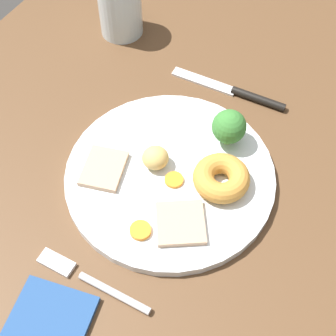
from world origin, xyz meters
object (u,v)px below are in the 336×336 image
(dinner_plate, at_px, (168,175))
(carrot_coin_back, at_px, (174,180))
(knife, at_px, (238,92))
(water_glass, at_px, (120,8))
(meat_slice_main, at_px, (181,223))
(roast_potato_left, at_px, (155,158))
(broccoli_floret, at_px, (229,127))
(fork, at_px, (90,280))
(carrot_coin_front, at_px, (140,230))
(yorkshire_pudding, at_px, (221,178))
(meat_slice_under, at_px, (104,169))
(folded_napkin, at_px, (44,332))

(dinner_plate, bearing_deg, carrot_coin_back, -119.99)
(knife, xyz_separation_m, water_glass, (0.04, 0.23, 0.04))
(water_glass, bearing_deg, meat_slice_main, -136.45)
(meat_slice_main, height_order, roast_potato_left, roast_potato_left)
(meat_slice_main, relative_size, roast_potato_left, 1.68)
(broccoli_floret, xyz_separation_m, fork, (-0.26, 0.05, -0.04))
(broccoli_floret, bearing_deg, carrot_coin_front, 170.30)
(yorkshire_pudding, relative_size, carrot_coin_front, 2.79)
(fork, bearing_deg, knife, -95.51)
(meat_slice_under, xyz_separation_m, water_glass, (0.26, 0.14, 0.03))
(meat_slice_under, relative_size, yorkshire_pudding, 0.86)
(meat_slice_main, distance_m, fork, 0.13)
(broccoli_floret, bearing_deg, knife, 16.01)
(carrot_coin_back, relative_size, knife, 0.14)
(meat_slice_main, distance_m, carrot_coin_front, 0.05)
(folded_napkin, bearing_deg, dinner_plate, -3.79)
(dinner_plate, distance_m, meat_slice_main, 0.08)
(dinner_plate, bearing_deg, water_glass, 44.22)
(dinner_plate, relative_size, meat_slice_main, 4.69)
(carrot_coin_front, bearing_deg, carrot_coin_back, 0.53)
(roast_potato_left, distance_m, broccoli_floret, 0.11)
(meat_slice_main, bearing_deg, water_glass, 43.55)
(broccoli_floret, relative_size, fork, 0.36)
(meat_slice_under, xyz_separation_m, carrot_coin_front, (-0.05, -0.09, -0.00))
(roast_potato_left, distance_m, water_glass, 0.30)
(dinner_plate, relative_size, roast_potato_left, 7.87)
(carrot_coin_back, distance_m, folded_napkin, 0.24)
(meat_slice_main, bearing_deg, meat_slice_under, 80.71)
(meat_slice_main, relative_size, water_glass, 0.65)
(yorkshire_pudding, xyz_separation_m, roast_potato_left, (-0.02, 0.09, 0.00))
(water_glass, bearing_deg, carrot_coin_front, -143.85)
(meat_slice_under, height_order, yorkshire_pudding, yorkshire_pudding)
(roast_potato_left, relative_size, carrot_coin_front, 1.34)
(meat_slice_under, xyz_separation_m, broccoli_floret, (0.13, -0.12, 0.03))
(folded_napkin, bearing_deg, carrot_coin_front, -11.21)
(meat_slice_main, bearing_deg, carrot_coin_front, 130.59)
(broccoli_floret, xyz_separation_m, knife, (0.10, 0.03, -0.04))
(fork, xyz_separation_m, folded_napkin, (-0.08, 0.01, 0.00))
(dinner_plate, xyz_separation_m, broccoli_floret, (0.09, -0.05, 0.04))
(dinner_plate, height_order, meat_slice_under, meat_slice_under)
(fork, bearing_deg, folded_napkin, 81.18)
(broccoli_floret, xyz_separation_m, water_glass, (0.14, 0.26, 0.00))
(fork, relative_size, folded_napkin, 1.39)
(yorkshire_pudding, bearing_deg, meat_slice_main, 168.33)
(meat_slice_main, bearing_deg, yorkshire_pudding, -11.67)
(yorkshire_pudding, xyz_separation_m, folded_napkin, (-0.27, 0.09, -0.02))
(meat_slice_main, xyz_separation_m, roast_potato_left, (0.06, 0.07, 0.01))
(meat_slice_main, distance_m, meat_slice_under, 0.13)
(roast_potato_left, height_order, broccoli_floret, broccoli_floret)
(knife, xyz_separation_m, folded_napkin, (-0.44, 0.03, -0.00))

